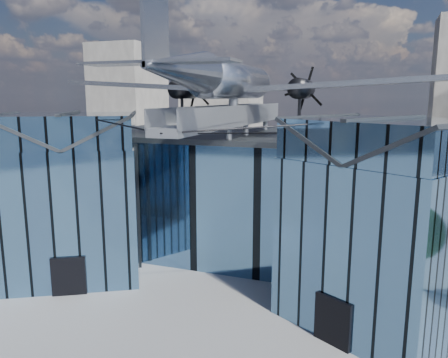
% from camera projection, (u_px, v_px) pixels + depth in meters
% --- Properties ---
extents(ground_plane, '(120.00, 120.00, 0.00)m').
position_uv_depth(ground_plane, '(214.00, 286.00, 30.14)').
color(ground_plane, gray).
extents(museum, '(32.88, 24.50, 17.60)m').
position_uv_depth(museum, '(241.00, 191.00, 34.47)').
color(museum, teal).
rests_on(museum, ground).
extents(bg_towers, '(77.00, 24.50, 26.00)m').
position_uv_depth(bg_towers, '(330.00, 114.00, 74.33)').
color(bg_towers, gray).
rests_on(bg_towers, ground).
extents(tree_side_w, '(4.51, 4.51, 5.67)m').
position_uv_depth(tree_side_w, '(54.00, 179.00, 48.81)').
color(tree_side_w, '#332214').
rests_on(tree_side_w, ground).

